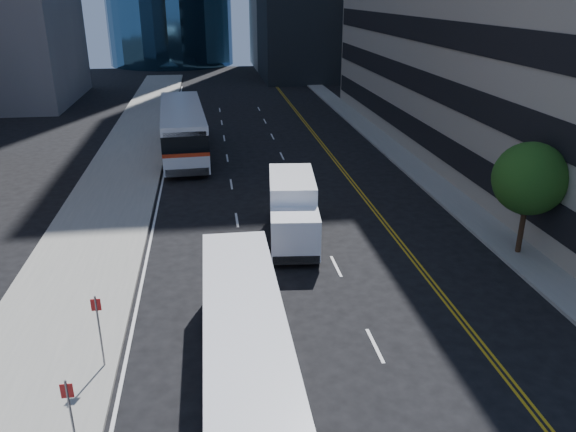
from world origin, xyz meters
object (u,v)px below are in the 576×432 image
object	(u,v)px
box_truck	(293,210)
street_tree	(530,179)
bus_rear	(183,129)
bus_front	(244,342)

from	to	relation	value
box_truck	street_tree	bearing A→B (deg)	-11.20
bus_rear	box_truck	xyz separation A→B (m)	(5.63, -16.51, -0.33)
street_tree	bus_rear	size ratio (longest dim) A/B	0.37
bus_front	bus_rear	distance (m)	27.07
street_tree	bus_rear	distance (m)	25.09
bus_front	bus_rear	bearing A→B (deg)	95.61
street_tree	box_truck	size ratio (longest dim) A/B	0.80
box_truck	bus_rear	bearing A→B (deg)	114.68
bus_front	street_tree	bearing A→B (deg)	29.66
bus_rear	box_truck	bearing A→B (deg)	-74.60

